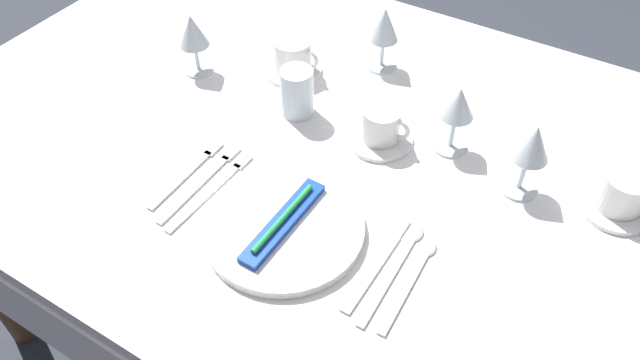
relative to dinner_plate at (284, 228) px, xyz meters
The scene contains 21 objects.
ground_plane 0.79m from the dinner_plate, 86.55° to the left, with size 6.00×6.00×0.00m, color #383D47.
dining_table 0.26m from the dinner_plate, 86.55° to the left, with size 1.80×1.11×0.74m.
dinner_plate is the anchor object (origin of this frame).
toothbrush_package 0.02m from the dinner_plate, 104.04° to the left, with size 0.04×0.21×0.02m.
fork_outer 0.16m from the dinner_plate, behind, with size 0.03×0.23×0.00m.
fork_inner 0.20m from the dinner_plate, behind, with size 0.02×0.23×0.00m.
fork_salad 0.23m from the dinner_plate, behind, with size 0.02×0.20×0.00m.
dinner_knife 0.17m from the dinner_plate, ahead, with size 0.02×0.22×0.00m.
spoon_soup 0.20m from the dinner_plate, 12.28° to the left, with size 0.03×0.23×0.01m.
spoon_dessert 0.23m from the dinner_plate, ahead, with size 0.03×0.21×0.01m.
saucer_left 0.29m from the dinner_plate, 83.19° to the left, with size 0.13×0.13×0.01m, color white.
coffee_cup_left 0.29m from the dinner_plate, 82.84° to the left, with size 0.10×0.08×0.07m.
saucer_right 0.46m from the dinner_plate, 120.86° to the left, with size 0.13×0.13×0.01m, color white.
coffee_cup_right 0.46m from the dinner_plate, 120.68° to the left, with size 0.11×0.08×0.07m.
saucer_far 0.59m from the dinner_plate, 36.37° to the left, with size 0.13×0.13×0.01m, color white.
coffee_cup_far 0.59m from the dinner_plate, 36.28° to the left, with size 0.11×0.08×0.07m.
wine_glass_centre 0.53m from the dinner_plate, 98.55° to the left, with size 0.07×0.07×0.15m.
wine_glass_left 0.45m from the dinner_plate, 44.38° to the left, with size 0.07×0.07×0.15m.
wine_glass_right 0.52m from the dinner_plate, 145.47° to the left, with size 0.07×0.07×0.14m.
wine_glass_far 0.39m from the dinner_plate, 65.01° to the left, with size 0.07×0.07×0.14m.
drink_tumbler 0.32m from the dinner_plate, 118.33° to the left, with size 0.07×0.07×0.10m.
Camera 1 is at (0.38, -0.78, 1.55)m, focal length 34.05 mm.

